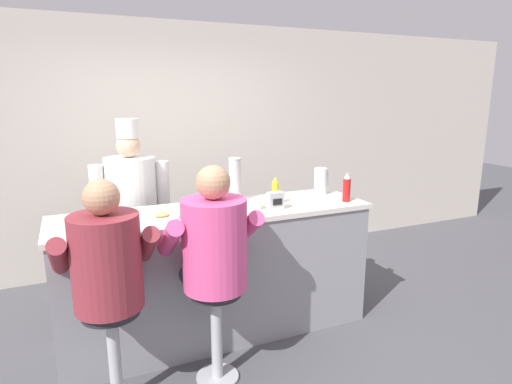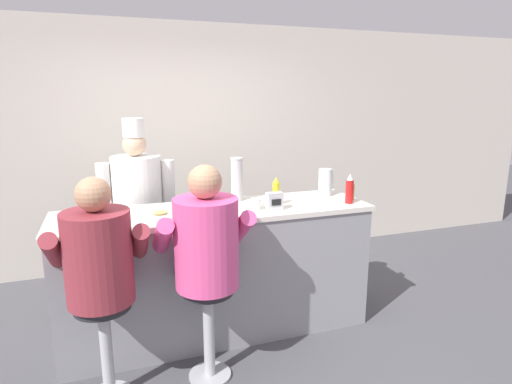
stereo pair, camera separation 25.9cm
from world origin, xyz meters
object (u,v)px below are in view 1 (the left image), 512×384
object	(u,v)px
diner_seated_pink	(213,249)
coffee_mug_white	(257,204)
mustard_bottle_yellow	(275,191)
water_pitcher_clear	(321,181)
ketchup_bottle_red	(347,188)
breakfast_plate	(162,217)
hot_sauce_bottle_orange	(349,191)
napkin_dispenser_chrome	(275,201)
cereal_bowl	(117,222)
cook_in_whites_near	(132,208)
diner_seated_maroon	(107,268)
cup_stack_steel	(235,179)
coffee_mug_blue	(93,219)

from	to	relation	value
diner_seated_pink	coffee_mug_white	bearing A→B (deg)	39.87
mustard_bottle_yellow	water_pitcher_clear	xyz separation A→B (m)	(0.54, 0.17, 0.01)
ketchup_bottle_red	breakfast_plate	bearing A→B (deg)	176.17
mustard_bottle_yellow	hot_sauce_bottle_orange	distance (m)	0.68
napkin_dispenser_chrome	breakfast_plate	bearing A→B (deg)	173.63
cereal_bowl	napkin_dispenser_chrome	size ratio (longest dim) A/B	1.04
cook_in_whites_near	coffee_mug_white	bearing A→B (deg)	-44.40
ketchup_bottle_red	diner_seated_maroon	bearing A→B (deg)	-169.50
mustard_bottle_yellow	diner_seated_pink	size ratio (longest dim) A/B	0.15
napkin_dispenser_chrome	diner_seated_pink	xyz separation A→B (m)	(-0.64, -0.37, -0.18)
ketchup_bottle_red	cook_in_whites_near	distance (m)	1.87
hot_sauce_bottle_orange	diner_seated_maroon	xyz separation A→B (m)	(-2.04, -0.44, -0.20)
cereal_bowl	napkin_dispenser_chrome	world-z (taller)	napkin_dispenser_chrome
cook_in_whites_near	water_pitcher_clear	bearing A→B (deg)	-19.70
cereal_bowl	cup_stack_steel	bearing A→B (deg)	18.89
coffee_mug_white	cup_stack_steel	size ratio (longest dim) A/B	0.33
breakfast_plate	cup_stack_steel	bearing A→B (deg)	23.56
coffee_mug_blue	napkin_dispenser_chrome	world-z (taller)	napkin_dispenser_chrome
napkin_dispenser_chrome	ketchup_bottle_red	bearing A→B (deg)	-0.49
diner_seated_maroon	hot_sauce_bottle_orange	bearing A→B (deg)	12.29
coffee_mug_white	napkin_dispenser_chrome	distance (m)	0.14
coffee_mug_blue	cup_stack_steel	size ratio (longest dim) A/B	0.37
ketchup_bottle_red	coffee_mug_white	xyz separation A→B (m)	(-0.79, 0.06, -0.07)
hot_sauce_bottle_orange	cook_in_whites_near	size ratio (longest dim) A/B	0.08
napkin_dispenser_chrome	cook_in_whites_near	bearing A→B (deg)	137.93
coffee_mug_blue	diner_seated_maroon	distance (m)	0.51
ketchup_bottle_red	cook_in_whites_near	xyz separation A→B (m)	(-1.64, 0.89, -0.21)
coffee_mug_white	cup_stack_steel	xyz separation A→B (m)	(-0.05, 0.34, 0.14)
ketchup_bottle_red	cook_in_whites_near	size ratio (longest dim) A/B	0.14
water_pitcher_clear	ketchup_bottle_red	bearing A→B (deg)	-80.31
breakfast_plate	napkin_dispenser_chrome	world-z (taller)	napkin_dispenser_chrome
cook_in_whites_near	coffee_mug_blue	bearing A→B (deg)	-115.00
cereal_bowl	diner_seated_maroon	xyz separation A→B (m)	(-0.11, -0.42, -0.16)
cup_stack_steel	ketchup_bottle_red	bearing A→B (deg)	-25.26
napkin_dispenser_chrome	hot_sauce_bottle_orange	bearing A→B (deg)	5.82
breakfast_plate	coffee_mug_white	xyz separation A→B (m)	(0.74, -0.04, 0.03)
coffee_mug_blue	napkin_dispenser_chrome	bearing A→B (deg)	-4.65
ketchup_bottle_red	cereal_bowl	size ratio (longest dim) A/B	1.71
cup_stack_steel	diner_seated_pink	bearing A→B (deg)	-120.53
coffee_mug_white	cook_in_whites_near	bearing A→B (deg)	135.60
hot_sauce_bottle_orange	diner_seated_pink	xyz separation A→B (m)	(-1.38, -0.44, -0.18)
ketchup_bottle_red	cup_stack_steel	distance (m)	0.94
water_pitcher_clear	cook_in_whites_near	world-z (taller)	cook_in_whites_near
cup_stack_steel	napkin_dispenser_chrome	bearing A→B (deg)	-64.76
water_pitcher_clear	coffee_mug_white	size ratio (longest dim) A/B	1.99
napkin_dispenser_chrome	coffee_mug_white	bearing A→B (deg)	157.72
ketchup_bottle_red	napkin_dispenser_chrome	xyz separation A→B (m)	(-0.66, 0.01, -0.05)
water_pitcher_clear	diner_seated_maroon	xyz separation A→B (m)	(-1.91, -0.68, -0.25)
mustard_bottle_yellow	breakfast_plate	bearing A→B (deg)	-177.28
ketchup_bottle_red	cereal_bowl	xyz separation A→B (m)	(-1.85, 0.06, -0.09)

